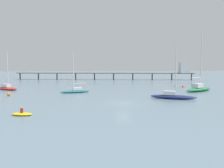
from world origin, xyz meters
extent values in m
plane|color=slate|center=(0.00, 0.00, 0.00)|extent=(400.00, 400.00, 0.00)
cube|color=brown|center=(0.00, 59.39, 2.94)|extent=(78.88, 14.20, 0.30)
cylinder|color=#38332D|center=(-38.24, 64.92, 1.39)|extent=(0.50, 0.50, 2.79)
cylinder|color=#38332D|center=(-29.74, 63.69, 1.39)|extent=(0.50, 0.50, 2.79)
cylinder|color=#38332D|center=(-21.25, 62.46, 1.39)|extent=(0.50, 0.50, 2.79)
cylinder|color=#38332D|center=(-12.75, 61.23, 1.39)|extent=(0.50, 0.50, 2.79)
cylinder|color=#38332D|center=(-4.25, 60.01, 1.39)|extent=(0.50, 0.50, 2.79)
cylinder|color=#38332D|center=(4.25, 58.78, 1.39)|extent=(0.50, 0.50, 2.79)
cylinder|color=#38332D|center=(12.75, 57.55, 1.39)|extent=(0.50, 0.50, 2.79)
cylinder|color=#38332D|center=(21.25, 56.32, 1.39)|extent=(0.50, 0.50, 2.79)
cylinder|color=#38332D|center=(29.74, 55.10, 1.39)|extent=(0.50, 0.50, 2.79)
cylinder|color=#38332D|center=(38.24, 53.87, 1.39)|extent=(0.50, 0.50, 2.79)
cube|color=silver|center=(35.11, 54.32, 5.46)|extent=(4.72, 4.72, 4.74)
ellipsoid|color=red|center=(-27.70, 22.50, 0.39)|extent=(7.21, 5.70, 0.77)
cube|color=silver|center=(-28.19, 22.83, 1.16)|extent=(2.71, 2.43, 0.77)
cylinder|color=silver|center=(-27.39, 22.29, 5.31)|extent=(0.21, 0.21, 9.07)
cylinder|color=silver|center=(-28.79, 23.22, 2.40)|extent=(2.88, 2.00, 0.17)
ellipsoid|color=#287F4C|center=(21.60, 15.25, 0.49)|extent=(9.72, 7.31, 0.97)
cube|color=silver|center=(20.93, 14.84, 1.49)|extent=(3.08, 2.84, 1.04)
cylinder|color=silver|center=(22.02, 15.50, 7.86)|extent=(0.24, 0.24, 13.78)
cylinder|color=silver|center=(20.34, 14.48, 3.45)|extent=(3.46, 2.21, 0.19)
ellipsoid|color=#1E727A|center=(-9.40, 15.18, 0.29)|extent=(7.22, 3.42, 0.58)
cube|color=silver|center=(-8.86, 15.32, 0.91)|extent=(2.38, 1.72, 0.65)
cylinder|color=silver|center=(-9.74, 15.10, 5.15)|extent=(0.20, 0.20, 9.14)
cylinder|color=silver|center=(-8.27, 15.47, 2.23)|extent=(2.99, 0.90, 0.16)
ellipsoid|color=navy|center=(10.35, 3.92, 0.39)|extent=(8.73, 5.20, 0.78)
cube|color=silver|center=(9.72, 4.19, 1.16)|extent=(2.68, 2.17, 0.74)
cylinder|color=silver|center=(10.75, 3.75, 5.66)|extent=(0.22, 0.22, 9.75)
cylinder|color=silver|center=(9.06, 4.47, 2.54)|extent=(3.45, 1.61, 0.18)
ellipsoid|color=yellow|center=(-14.53, -7.42, 0.17)|extent=(3.00, 1.83, 0.35)
cylinder|color=maroon|center=(-14.53, -7.42, 0.62)|extent=(0.43, 0.43, 0.55)
sphere|color=tan|center=(-14.53, -7.42, 1.02)|extent=(0.24, 0.24, 0.24)
sphere|color=orange|center=(-23.11, 11.02, 0.35)|extent=(0.69, 0.69, 0.69)
sphere|color=orange|center=(21.39, 24.33, 0.32)|extent=(0.65, 0.65, 0.65)
camera|label=1|loc=(-5.28, -35.83, 6.58)|focal=34.09mm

